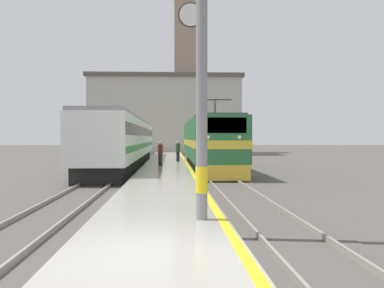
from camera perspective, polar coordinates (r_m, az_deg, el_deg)
ground_plane at (r=37.63m, az=-3.14°, el=-2.68°), size 200.00×200.00×0.00m
platform at (r=32.63m, az=-3.21°, el=-2.82°), size 3.15×140.00×0.45m
rail_track_near at (r=32.75m, az=1.97°, el=-3.14°), size 2.83×140.00×0.16m
rail_track_far at (r=32.83m, az=-8.92°, el=-3.14°), size 2.83×140.00×0.16m
locomotive_train at (r=31.73m, az=2.11°, el=0.05°), size 2.92×18.33×4.62m
passenger_train at (r=35.73m, az=-8.41°, el=0.38°), size 2.92×30.07×3.74m
catenary_mast at (r=10.31m, az=1.63°, el=11.63°), size 2.28×0.28×7.66m
person_on_platform at (r=34.96m, az=-1.80°, el=-0.86°), size 0.34×0.34×1.58m
second_waiting_passenger at (r=29.72m, az=-4.05°, el=-1.14°), size 0.34×0.34×1.60m
clock_tower at (r=70.53m, az=-0.26°, el=11.30°), size 6.05×6.05×28.30m
station_building at (r=60.98m, az=-3.45°, el=3.70°), size 20.55×7.27×10.65m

